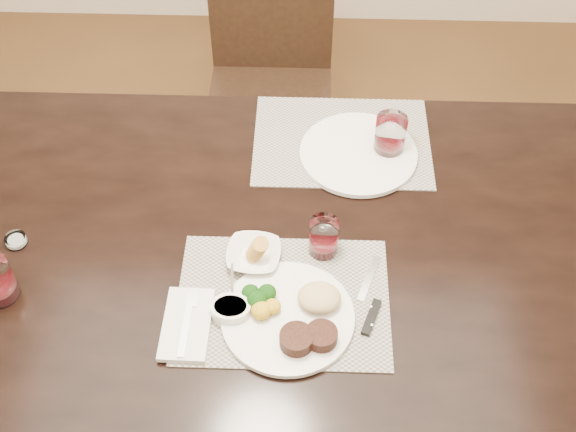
{
  "coord_description": "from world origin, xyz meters",
  "views": [
    {
      "loc": [
        0.12,
        -1.06,
        2.06
      ],
      "look_at": [
        0.09,
        0.0,
        0.82
      ],
      "focal_mm": 45.0,
      "sensor_mm": 36.0,
      "label": 1
    }
  ],
  "objects_px": {
    "cracker_bowl": "(254,255)",
    "wine_glass_near": "(323,238)",
    "dinner_plate": "(294,316)",
    "steak_knife": "(371,308)",
    "far_plate": "(358,153)",
    "chair_far": "(271,71)"
  },
  "relations": [
    {
      "from": "cracker_bowl",
      "to": "wine_glass_near",
      "type": "xyz_separation_m",
      "value": [
        0.16,
        0.03,
        0.02
      ]
    },
    {
      "from": "cracker_bowl",
      "to": "wine_glass_near",
      "type": "distance_m",
      "value": 0.16
    },
    {
      "from": "cracker_bowl",
      "to": "wine_glass_near",
      "type": "relative_size",
      "value": 1.41
    },
    {
      "from": "cracker_bowl",
      "to": "dinner_plate",
      "type": "bearing_deg",
      "value": -59.13
    },
    {
      "from": "chair_far",
      "to": "cracker_bowl",
      "type": "xyz_separation_m",
      "value": [
        0.02,
        -1.0,
        0.27
      ]
    },
    {
      "from": "wine_glass_near",
      "to": "far_plate",
      "type": "height_order",
      "value": "wine_glass_near"
    },
    {
      "from": "steak_knife",
      "to": "far_plate",
      "type": "xyz_separation_m",
      "value": [
        -0.01,
        0.47,
        0.0
      ]
    },
    {
      "from": "wine_glass_near",
      "to": "chair_far",
      "type": "bearing_deg",
      "value": 100.02
    },
    {
      "from": "far_plate",
      "to": "steak_knife",
      "type": "bearing_deg",
      "value": -88.53
    },
    {
      "from": "steak_knife",
      "to": "far_plate",
      "type": "distance_m",
      "value": 0.47
    },
    {
      "from": "steak_knife",
      "to": "wine_glass_near",
      "type": "xyz_separation_m",
      "value": [
        -0.1,
        0.16,
        0.04
      ]
    },
    {
      "from": "cracker_bowl",
      "to": "far_plate",
      "type": "height_order",
      "value": "cracker_bowl"
    },
    {
      "from": "dinner_plate",
      "to": "far_plate",
      "type": "bearing_deg",
      "value": 82.44
    },
    {
      "from": "dinner_plate",
      "to": "steak_knife",
      "type": "distance_m",
      "value": 0.17
    },
    {
      "from": "dinner_plate",
      "to": "far_plate",
      "type": "distance_m",
      "value": 0.52
    },
    {
      "from": "steak_knife",
      "to": "cracker_bowl",
      "type": "bearing_deg",
      "value": 173.98
    },
    {
      "from": "dinner_plate",
      "to": "chair_far",
      "type": "bearing_deg",
      "value": 104.67
    },
    {
      "from": "dinner_plate",
      "to": "steak_knife",
      "type": "relative_size",
      "value": 1.33
    },
    {
      "from": "steak_knife",
      "to": "far_plate",
      "type": "height_order",
      "value": "far_plate"
    },
    {
      "from": "cracker_bowl",
      "to": "wine_glass_near",
      "type": "bearing_deg",
      "value": 11.84
    },
    {
      "from": "dinner_plate",
      "to": "cracker_bowl",
      "type": "xyz_separation_m",
      "value": [
        -0.1,
        0.16,
        0.0
      ]
    },
    {
      "from": "cracker_bowl",
      "to": "far_plate",
      "type": "bearing_deg",
      "value": 54.3
    }
  ]
}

